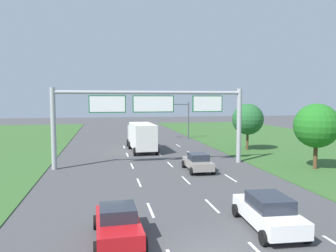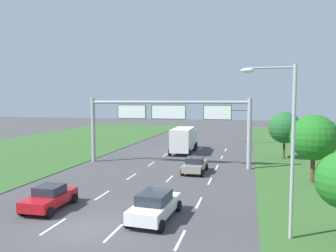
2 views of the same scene
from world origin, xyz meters
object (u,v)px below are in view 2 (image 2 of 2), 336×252
at_px(traffic_light_mast, 237,119).
at_px(roadside_tree_far, 285,128).
at_px(car_near_red, 50,197).
at_px(box_truck, 184,139).
at_px(roadside_tree_mid, 314,138).
at_px(sign_gantry, 168,118).
at_px(street_lamp, 285,136).
at_px(car_lead_silver, 195,165).
at_px(car_mid_lane, 155,205).

height_order(traffic_light_mast, roadside_tree_far, traffic_light_mast).
relative_size(car_near_red, box_truck, 0.47).
height_order(car_near_red, roadside_tree_mid, roadside_tree_mid).
relative_size(box_truck, sign_gantry, 0.49).
bearing_deg(roadside_tree_far, street_lamp, -95.51).
distance_m(sign_gantry, traffic_light_mast, 20.32).
relative_size(street_lamp, roadside_tree_mid, 1.50).
bearing_deg(car_lead_silver, roadside_tree_mid, -6.67).
bearing_deg(car_near_red, car_mid_lane, -2.51).
height_order(street_lamp, roadside_tree_mid, street_lamp).
bearing_deg(car_lead_silver, car_mid_lane, -90.12).
relative_size(traffic_light_mast, roadside_tree_far, 1.02).
bearing_deg(car_lead_silver, sign_gantry, 139.70).
distance_m(car_lead_silver, sign_gantry, 6.18).
height_order(sign_gantry, street_lamp, street_lamp).
bearing_deg(traffic_light_mast, roadside_tree_mid, -73.47).
bearing_deg(box_truck, car_lead_silver, -76.11).
distance_m(traffic_light_mast, roadside_tree_mid, 24.60).
bearing_deg(street_lamp, roadside_tree_mid, 74.18).
relative_size(sign_gantry, roadside_tree_far, 3.13).
height_order(sign_gantry, roadside_tree_mid, sign_gantry).
bearing_deg(box_truck, car_mid_lane, -84.80).
bearing_deg(car_mid_lane, box_truck, 100.74).
xyz_separation_m(car_lead_silver, sign_gantry, (-3.39, 2.98, 4.22)).
bearing_deg(street_lamp, car_lead_silver, 116.05).
xyz_separation_m(sign_gantry, street_lamp, (9.98, -16.46, 0.11)).
bearing_deg(street_lamp, box_truck, 111.58).
bearing_deg(car_near_red, traffic_light_mast, 71.90).
bearing_deg(car_lead_silver, roadside_tree_far, 48.32).
bearing_deg(sign_gantry, box_truck, 90.19).
distance_m(car_near_red, street_lamp, 14.44).
distance_m(car_mid_lane, street_lamp, 8.12).
bearing_deg(traffic_light_mast, sign_gantry, -108.44).
relative_size(box_truck, roadside_tree_far, 1.54).
bearing_deg(sign_gantry, street_lamp, -58.77).
xyz_separation_m(street_lamp, roadside_tree_far, (2.22, 23.04, -1.40)).
distance_m(sign_gantry, street_lamp, 19.25).
height_order(street_lamp, roadside_tree_far, street_lamp).
xyz_separation_m(car_near_red, car_lead_silver, (7.14, 12.37, 0.01)).
height_order(car_near_red, roadside_tree_far, roadside_tree_far).
xyz_separation_m(car_near_red, roadside_tree_mid, (17.16, 11.01, 3.02)).
distance_m(box_truck, roadside_tree_mid, 18.93).
relative_size(car_mid_lane, roadside_tree_mid, 0.81).
distance_m(car_near_red, roadside_tree_far, 27.27).
distance_m(box_truck, sign_gantry, 9.41).
bearing_deg(car_lead_silver, car_near_red, -118.99).
distance_m(car_mid_lane, roadside_tree_mid, 15.41).
distance_m(traffic_light_mast, street_lamp, 35.91).
bearing_deg(car_near_red, car_lead_silver, 58.28).
bearing_deg(box_truck, roadside_tree_far, -12.73).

